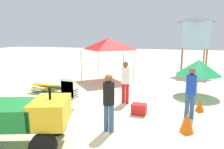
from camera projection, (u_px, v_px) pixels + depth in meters
The scene contains 13 objects.
ground at pixel (84, 132), 5.63m from camera, with size 80.00×80.00×0.00m, color beige.
utility_cart at pixel (17, 116), 4.73m from camera, with size 2.81×2.04×1.50m.
stacked_plastic_chairs at pixel (69, 92), 7.20m from camera, with size 0.48×0.48×1.20m.
surfboard_pile at pixel (48, 88), 9.49m from camera, with size 2.54×0.88×0.48m.
lifeguard_near_center at pixel (191, 90), 6.42m from camera, with size 0.32×0.32×1.69m.
lifeguard_near_right at pixel (125, 80), 7.86m from camera, with size 0.32×0.32×1.71m.
lifeguard_far_right at pixel (109, 99), 5.47m from camera, with size 0.32×0.32×1.67m.
popup_canopy at pixel (109, 44), 11.94m from camera, with size 2.59×2.59×2.63m.
lifeguard_tower at pixel (195, 32), 13.96m from camera, with size 1.98×1.98×4.14m.
beach_umbrella_left at pixel (199, 67), 8.90m from camera, with size 1.94×1.94×1.66m.
traffic_cone_near at pixel (187, 123), 5.54m from camera, with size 0.41×0.41×0.58m, color orange.
traffic_cone_far at pixel (200, 105), 7.12m from camera, with size 0.32×0.32×0.46m, color orange.
cooler_box at pixel (139, 109), 6.88m from camera, with size 0.50×0.37×0.37m, color red.
Camera 1 is at (2.45, -4.69, 2.65)m, focal length 31.66 mm.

